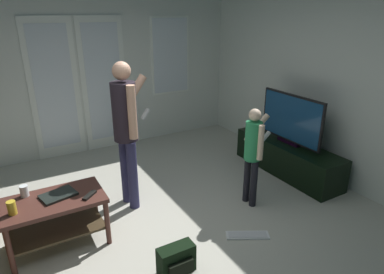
% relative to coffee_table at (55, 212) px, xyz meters
% --- Properties ---
extents(ground_plane, '(5.30, 5.59, 0.02)m').
position_rel_coffee_table_xyz_m(ground_plane, '(0.85, -0.46, -0.38)').
color(ground_plane, '#B6B3A5').
extents(wall_back_with_doors, '(5.30, 0.09, 2.89)m').
position_rel_coffee_table_xyz_m(wall_back_with_doors, '(0.89, 2.30, 1.03)').
color(wall_back_with_doors, silver).
rests_on(wall_back_with_doors, ground_plane).
extents(wall_right_plain, '(0.06, 5.59, 2.86)m').
position_rel_coffee_table_xyz_m(wall_right_plain, '(3.47, -0.46, 1.06)').
color(wall_right_plain, silver).
rests_on(wall_right_plain, ground_plane).
extents(coffee_table, '(0.92, 0.53, 0.51)m').
position_rel_coffee_table_xyz_m(coffee_table, '(0.00, 0.00, 0.00)').
color(coffee_table, '#4C2821').
rests_on(coffee_table, ground_plane).
extents(tv_stand, '(0.48, 1.66, 0.44)m').
position_rel_coffee_table_xyz_m(tv_stand, '(3.09, 0.03, -0.15)').
color(tv_stand, black).
rests_on(tv_stand, ground_plane).
extents(flat_screen_tv, '(0.08, 1.04, 0.69)m').
position_rel_coffee_table_xyz_m(flat_screen_tv, '(3.09, 0.04, 0.42)').
color(flat_screen_tv, black).
rests_on(flat_screen_tv, tv_stand).
extents(person_adult, '(0.52, 0.50, 1.68)m').
position_rel_coffee_table_xyz_m(person_adult, '(0.88, 0.35, 0.64)').
color(person_adult, '#302E55').
rests_on(person_adult, ground_plane).
extents(person_child, '(0.46, 0.32, 1.18)m').
position_rel_coffee_table_xyz_m(person_child, '(2.11, -0.35, 0.33)').
color(person_child, black).
rests_on(person_child, ground_plane).
extents(backpack, '(0.33, 0.19, 0.26)m').
position_rel_coffee_table_xyz_m(backpack, '(0.82, -0.92, -0.24)').
color(backpack, black).
rests_on(backpack, ground_plane).
extents(loose_keyboard, '(0.45, 0.33, 0.02)m').
position_rel_coffee_table_xyz_m(loose_keyboard, '(1.68, -0.84, -0.36)').
color(loose_keyboard, white).
rests_on(loose_keyboard, ground_plane).
extents(laptop_closed, '(0.35, 0.29, 0.02)m').
position_rel_coffee_table_xyz_m(laptop_closed, '(0.05, 0.03, 0.15)').
color(laptop_closed, black).
rests_on(laptop_closed, coffee_table).
extents(cup_near_edge, '(0.07, 0.07, 0.12)m').
position_rel_coffee_table_xyz_m(cup_near_edge, '(-0.34, -0.09, 0.20)').
color(cup_near_edge, gold).
rests_on(cup_near_edge, coffee_table).
extents(cup_by_laptop, '(0.08, 0.08, 0.11)m').
position_rel_coffee_table_xyz_m(cup_by_laptop, '(-0.22, 0.19, 0.20)').
color(cup_by_laptop, white).
rests_on(cup_by_laptop, coffee_table).
extents(tv_remote_black, '(0.16, 0.15, 0.02)m').
position_rel_coffee_table_xyz_m(tv_remote_black, '(0.31, -0.12, 0.15)').
color(tv_remote_black, black).
rests_on(tv_remote_black, coffee_table).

